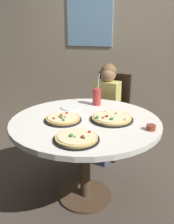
{
  "coord_description": "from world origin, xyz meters",
  "views": [
    {
      "loc": [
        0.58,
        -1.86,
        1.5
      ],
      "look_at": [
        0.0,
        0.05,
        0.8
      ],
      "focal_mm": 40.85,
      "sensor_mm": 36.0,
      "label": 1
    }
  ],
  "objects_px": {
    "soda_cup": "(97,97)",
    "plate_small": "(71,108)",
    "pizza_veggie": "(63,119)",
    "sauce_bowl": "(151,127)",
    "diner_child": "(104,118)",
    "dining_table": "(85,130)",
    "pizza_cheese": "(112,118)",
    "pizza_pepperoni": "(76,138)",
    "chair_wooden": "(111,109)"
  },
  "relations": [
    {
      "from": "soda_cup",
      "to": "plate_small",
      "type": "relative_size",
      "value": 1.71
    },
    {
      "from": "dining_table",
      "to": "diner_child",
      "type": "xyz_separation_m",
      "value": [
        -0.02,
        0.77,
        -0.17
      ]
    },
    {
      "from": "pizza_veggie",
      "to": "pizza_pepperoni",
      "type": "xyz_separation_m",
      "value": [
        0.22,
        -0.31,
        -0.0
      ]
    },
    {
      "from": "soda_cup",
      "to": "sauce_bowl",
      "type": "height_order",
      "value": "soda_cup"
    },
    {
      "from": "pizza_pepperoni",
      "to": "pizza_cheese",
      "type": "bearing_deg",
      "value": 71.49
    },
    {
      "from": "pizza_pepperoni",
      "to": "sauce_bowl",
      "type": "height_order",
      "value": "pizza_pepperoni"
    },
    {
      "from": "chair_wooden",
      "to": "diner_child",
      "type": "bearing_deg",
      "value": -100.51
    },
    {
      "from": "diner_child",
      "to": "sauce_bowl",
      "type": "height_order",
      "value": "diner_child"
    },
    {
      "from": "dining_table",
      "to": "chair_wooden",
      "type": "relative_size",
      "value": 1.29
    },
    {
      "from": "dining_table",
      "to": "chair_wooden",
      "type": "xyz_separation_m",
      "value": [
        0.02,
        0.95,
        -0.12
      ]
    },
    {
      "from": "plate_small",
      "to": "pizza_veggie",
      "type": "bearing_deg",
      "value": -80.3
    },
    {
      "from": "pizza_veggie",
      "to": "sauce_bowl",
      "type": "distance_m",
      "value": 0.69
    },
    {
      "from": "dining_table",
      "to": "pizza_pepperoni",
      "type": "height_order",
      "value": "pizza_pepperoni"
    },
    {
      "from": "soda_cup",
      "to": "pizza_pepperoni",
      "type": "bearing_deg",
      "value": -84.86
    },
    {
      "from": "chair_wooden",
      "to": "plate_small",
      "type": "distance_m",
      "value": 0.78
    },
    {
      "from": "pizza_veggie",
      "to": "pizza_cheese",
      "type": "xyz_separation_m",
      "value": [
        0.37,
        0.13,
        -0.0
      ]
    },
    {
      "from": "chair_wooden",
      "to": "sauce_bowl",
      "type": "relative_size",
      "value": 13.57
    },
    {
      "from": "dining_table",
      "to": "soda_cup",
      "type": "relative_size",
      "value": 4.0
    },
    {
      "from": "chair_wooden",
      "to": "pizza_veggie",
      "type": "bearing_deg",
      "value": -100.08
    },
    {
      "from": "chair_wooden",
      "to": "pizza_pepperoni",
      "type": "bearing_deg",
      "value": -88.26
    },
    {
      "from": "dining_table",
      "to": "chair_wooden",
      "type": "distance_m",
      "value": 0.96
    },
    {
      "from": "dining_table",
      "to": "pizza_veggie",
      "type": "distance_m",
      "value": 0.21
    },
    {
      "from": "dining_table",
      "to": "pizza_pepperoni",
      "type": "relative_size",
      "value": 3.91
    },
    {
      "from": "sauce_bowl",
      "to": "soda_cup",
      "type": "bearing_deg",
      "value": 138.68
    },
    {
      "from": "pizza_cheese",
      "to": "pizza_pepperoni",
      "type": "distance_m",
      "value": 0.47
    },
    {
      "from": "sauce_bowl",
      "to": "pizza_veggie",
      "type": "bearing_deg",
      "value": -178.65
    },
    {
      "from": "pizza_veggie",
      "to": "pizza_pepperoni",
      "type": "distance_m",
      "value": 0.38
    },
    {
      "from": "pizza_cheese",
      "to": "pizza_pepperoni",
      "type": "height_order",
      "value": "same"
    },
    {
      "from": "diner_child",
      "to": "plate_small",
      "type": "relative_size",
      "value": 6.01
    },
    {
      "from": "diner_child",
      "to": "pizza_pepperoni",
      "type": "distance_m",
      "value": 1.2
    },
    {
      "from": "soda_cup",
      "to": "diner_child",
      "type": "bearing_deg",
      "value": 90.31
    },
    {
      "from": "chair_wooden",
      "to": "sauce_bowl",
      "type": "distance_m",
      "value": 1.16
    },
    {
      "from": "dining_table",
      "to": "chair_wooden",
      "type": "height_order",
      "value": "chair_wooden"
    },
    {
      "from": "sauce_bowl",
      "to": "dining_table",
      "type": "bearing_deg",
      "value": 173.49
    },
    {
      "from": "diner_child",
      "to": "pizza_pepperoni",
      "type": "relative_size",
      "value": 3.44
    },
    {
      "from": "pizza_pepperoni",
      "to": "plate_small",
      "type": "distance_m",
      "value": 0.69
    },
    {
      "from": "plate_small",
      "to": "soda_cup",
      "type": "bearing_deg",
      "value": 39.11
    },
    {
      "from": "chair_wooden",
      "to": "pizza_pepperoni",
      "type": "relative_size",
      "value": 3.02
    },
    {
      "from": "dining_table",
      "to": "diner_child",
      "type": "bearing_deg",
      "value": 91.12
    },
    {
      "from": "pizza_pepperoni",
      "to": "sauce_bowl",
      "type": "bearing_deg",
      "value": 34.93
    },
    {
      "from": "pizza_veggie",
      "to": "sauce_bowl",
      "type": "xyz_separation_m",
      "value": [
        0.69,
        0.02,
        0.0
      ]
    },
    {
      "from": "pizza_cheese",
      "to": "sauce_bowl",
      "type": "height_order",
      "value": "pizza_cheese"
    },
    {
      "from": "plate_small",
      "to": "pizza_cheese",
      "type": "bearing_deg",
      "value": -24.09
    },
    {
      "from": "soda_cup",
      "to": "plate_small",
      "type": "bearing_deg",
      "value": -140.89
    },
    {
      "from": "diner_child",
      "to": "soda_cup",
      "type": "distance_m",
      "value": 0.5
    },
    {
      "from": "soda_cup",
      "to": "sauce_bowl",
      "type": "distance_m",
      "value": 0.72
    },
    {
      "from": "pizza_pepperoni",
      "to": "plate_small",
      "type": "relative_size",
      "value": 1.75
    },
    {
      "from": "pizza_pepperoni",
      "to": "plate_small",
      "type": "height_order",
      "value": "pizza_pepperoni"
    },
    {
      "from": "dining_table",
      "to": "diner_child",
      "type": "relative_size",
      "value": 1.13
    },
    {
      "from": "chair_wooden",
      "to": "diner_child",
      "type": "height_order",
      "value": "diner_child"
    }
  ]
}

